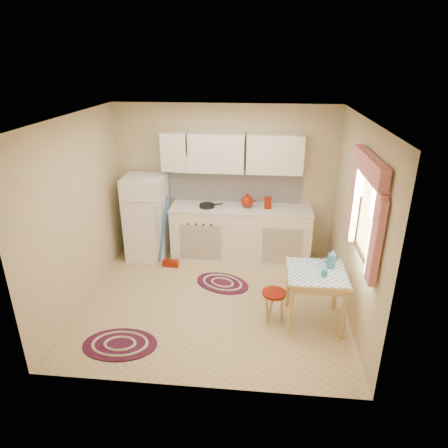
# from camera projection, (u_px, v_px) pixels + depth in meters

# --- Properties ---
(room_shell) EXTENTS (3.64, 3.60, 2.52)m
(room_shell) POSITION_uv_depth(u_px,v_px,m) (226.00, 186.00, 5.19)
(room_shell) COLOR tan
(room_shell) RESTS_ON ground
(fridge) EXTENTS (0.65, 0.60, 1.40)m
(fridge) POSITION_uv_depth(u_px,v_px,m) (147.00, 217.00, 6.59)
(fridge) COLOR white
(fridge) RESTS_ON ground
(broom) EXTENTS (0.29, 0.13, 1.20)m
(broom) POSITION_uv_depth(u_px,v_px,m) (169.00, 233.00, 6.27)
(broom) COLOR blue
(broom) RESTS_ON ground
(base_cabinets) EXTENTS (2.25, 0.60, 0.88)m
(base_cabinets) POSITION_uv_depth(u_px,v_px,m) (241.00, 234.00, 6.59)
(base_cabinets) COLOR white
(base_cabinets) RESTS_ON ground
(countertop) EXTENTS (2.27, 0.62, 0.04)m
(countertop) POSITION_uv_depth(u_px,v_px,m) (241.00, 208.00, 6.42)
(countertop) COLOR silver
(countertop) RESTS_ON base_cabinets
(frying_pan) EXTENTS (0.32, 0.32, 0.05)m
(frying_pan) POSITION_uv_depth(u_px,v_px,m) (207.00, 206.00, 6.40)
(frying_pan) COLOR black
(frying_pan) RESTS_ON countertop
(red_kettle) EXTENTS (0.23, 0.21, 0.22)m
(red_kettle) POSITION_uv_depth(u_px,v_px,m) (247.00, 201.00, 6.36)
(red_kettle) COLOR maroon
(red_kettle) RESTS_ON countertop
(red_canister) EXTENTS (0.14, 0.14, 0.16)m
(red_canister) POSITION_uv_depth(u_px,v_px,m) (268.00, 203.00, 6.34)
(red_canister) COLOR maroon
(red_canister) RESTS_ON countertop
(table) EXTENTS (0.72, 0.72, 0.72)m
(table) POSITION_uv_depth(u_px,v_px,m) (314.00, 297.00, 5.02)
(table) COLOR #DEBD6F
(table) RESTS_ON ground
(stool) EXTENTS (0.35, 0.35, 0.42)m
(stool) POSITION_uv_depth(u_px,v_px,m) (273.00, 306.00, 5.10)
(stool) COLOR maroon
(stool) RESTS_ON ground
(coffee_pot) EXTENTS (0.15, 0.14, 0.25)m
(coffee_pot) POSITION_uv_depth(u_px,v_px,m) (332.00, 259.00, 4.92)
(coffee_pot) COLOR #2A6882
(coffee_pot) RESTS_ON table
(mug) EXTENTS (0.08, 0.08, 0.10)m
(mug) POSITION_uv_depth(u_px,v_px,m) (324.00, 273.00, 4.76)
(mug) COLOR #2A6882
(mug) RESTS_ON table
(rug_center) EXTENTS (0.98, 0.83, 0.02)m
(rug_center) POSITION_uv_depth(u_px,v_px,m) (222.00, 283.00, 6.00)
(rug_center) COLOR maroon
(rug_center) RESTS_ON ground
(rug_left) EXTENTS (0.91, 0.63, 0.02)m
(rug_left) POSITION_uv_depth(u_px,v_px,m) (120.00, 344.00, 4.73)
(rug_left) COLOR maroon
(rug_left) RESTS_ON ground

